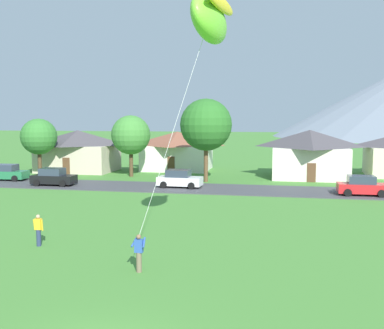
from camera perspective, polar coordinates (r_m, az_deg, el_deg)
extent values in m
cube|color=#424247|center=(41.92, 4.21, -3.16)|extent=(160.00, 6.18, 0.08)
cube|color=silver|center=(57.59, -1.89, 0.90)|extent=(8.22, 6.76, 3.18)
pyramid|color=brown|center=(57.42, -1.90, 3.35)|extent=(8.88, 7.30, 1.75)
cube|color=brown|center=(54.36, -2.69, -0.03)|extent=(0.90, 0.06, 2.00)
cube|color=beige|center=(51.96, 14.72, 0.30)|extent=(8.04, 7.91, 3.45)
pyramid|color=#474247|center=(51.77, 14.80, 3.25)|extent=(8.69, 8.54, 1.90)
cube|color=brown|center=(48.10, 14.99, -1.01)|extent=(0.90, 0.06, 2.00)
cube|color=beige|center=(57.72, -14.29, 0.80)|extent=(8.89, 6.61, 3.31)
pyramid|color=#474247|center=(57.56, -14.36, 3.35)|extent=(9.60, 7.14, 1.82)
cube|color=brown|center=(54.81, -15.76, -0.20)|extent=(0.90, 0.06, 2.00)
cylinder|color=#4C3823|center=(51.38, -7.77, 0.18)|extent=(0.44, 0.44, 3.09)
sphere|color=#3D7F33|center=(51.16, -7.82, 3.76)|extent=(4.44, 4.44, 4.44)
cylinder|color=brown|center=(46.69, 1.79, 0.18)|extent=(0.44, 0.44, 3.94)
sphere|color=#286623|center=(46.46, 1.80, 5.09)|extent=(5.41, 5.41, 5.41)
cylinder|color=#4C3823|center=(54.14, -18.85, 0.17)|extent=(0.44, 0.44, 3.01)
sphere|color=#33752D|center=(53.94, -18.96, 3.39)|extent=(4.10, 4.10, 4.10)
cube|color=white|center=(42.67, -1.55, -2.12)|extent=(4.28, 2.01, 0.80)
cube|color=#2D3847|center=(42.61, -1.75, -1.12)|extent=(2.28, 1.69, 0.68)
cylinder|color=black|center=(43.26, 0.50, -2.38)|extent=(0.65, 0.27, 0.64)
cylinder|color=black|center=(41.49, -0.09, -2.74)|extent=(0.65, 0.27, 0.64)
cylinder|color=black|center=(43.96, -2.93, -2.25)|extent=(0.65, 0.27, 0.64)
cylinder|color=black|center=(42.22, -3.65, -2.60)|extent=(0.65, 0.27, 0.64)
cube|color=#237042|center=(51.43, -22.49, -1.18)|extent=(4.28, 1.98, 0.80)
cube|color=#2D3847|center=(51.42, -22.66, -0.36)|extent=(2.27, 1.68, 0.68)
cylinder|color=black|center=(51.58, -20.66, -1.41)|extent=(0.65, 0.27, 0.64)
cylinder|color=black|center=(49.99, -21.69, -1.67)|extent=(0.65, 0.27, 0.64)
cylinder|color=black|center=(52.94, -23.22, -1.32)|extent=(0.65, 0.27, 0.64)
cube|color=black|center=(46.01, -17.21, -1.79)|extent=(4.23, 1.88, 0.80)
cube|color=#2D3847|center=(45.99, -17.40, -0.87)|extent=(2.23, 1.62, 0.68)
cylinder|color=black|center=(46.27, -15.19, -2.04)|extent=(0.64, 0.25, 0.64)
cylinder|color=black|center=(44.63, -16.19, -2.36)|extent=(0.64, 0.25, 0.64)
cylinder|color=black|center=(47.48, -18.14, -1.93)|extent=(0.64, 0.25, 0.64)
cylinder|color=black|center=(45.88, -19.22, -2.23)|extent=(0.64, 0.25, 0.64)
cube|color=red|center=(41.04, 20.96, -2.84)|extent=(4.20, 1.80, 0.80)
cube|color=#2D3847|center=(40.92, 20.80, -1.81)|extent=(2.20, 1.58, 0.68)
cylinder|color=black|center=(42.23, 22.54, -3.05)|extent=(0.64, 0.24, 0.64)
cylinder|color=black|center=(40.45, 23.06, -3.45)|extent=(0.64, 0.24, 0.64)
cylinder|color=black|center=(41.77, 18.91, -3.01)|extent=(0.64, 0.24, 0.64)
cylinder|color=black|center=(39.97, 19.26, -3.41)|extent=(0.64, 0.24, 0.64)
cylinder|color=#70604C|center=(20.04, -6.78, -12.27)|extent=(0.24, 0.24, 0.88)
cube|color=#2D51A3|center=(19.82, -6.81, -10.26)|extent=(0.36, 0.22, 0.58)
sphere|color=brown|center=(19.71, -6.82, -9.15)|extent=(0.21, 0.21, 0.21)
cylinder|color=#2D51A3|center=(19.90, -7.37, -9.78)|extent=(0.18, 0.55, 0.37)
cylinder|color=#2D51A3|center=(19.77, -6.14, -9.87)|extent=(0.18, 0.55, 0.37)
ellipsoid|color=#72D133|center=(21.75, 2.23, 18.00)|extent=(2.26, 3.98, 2.45)
ellipsoid|color=yellow|center=(21.74, 3.67, 19.83)|extent=(1.17, 3.86, 0.85)
cylinder|color=silver|center=(20.09, -2.16, 5.09)|extent=(2.63, 2.95, 9.69)
cylinder|color=navy|center=(25.03, -18.97, -8.83)|extent=(0.24, 0.24, 0.88)
cube|color=yellow|center=(24.86, -19.03, -7.20)|extent=(0.36, 0.22, 0.58)
sphere|color=tan|center=(24.77, -19.06, -6.30)|extent=(0.21, 0.21, 0.21)
cylinder|color=yellow|center=(24.98, -19.47, -7.27)|extent=(0.12, 0.18, 0.59)
cylinder|color=yellow|center=(24.76, -18.58, -7.35)|extent=(0.12, 0.18, 0.59)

